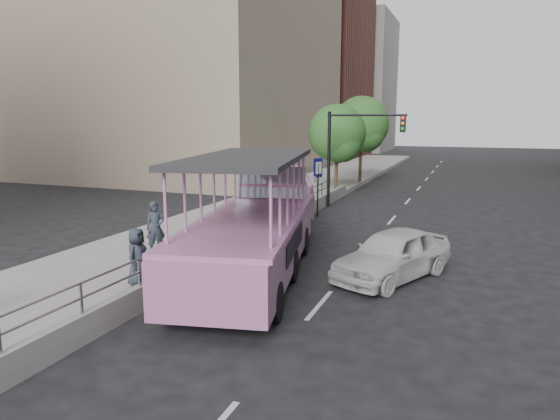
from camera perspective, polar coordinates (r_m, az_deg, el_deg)
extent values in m
plane|color=black|center=(15.38, 3.12, -7.79)|extent=(160.00, 160.00, 0.00)
cube|color=#9A9A95|center=(26.43, -1.94, 0.23)|extent=(5.50, 80.00, 0.30)
cube|color=gray|center=(18.16, -4.27, -3.40)|extent=(0.24, 30.00, 0.36)
cylinder|color=#A2A1A6|center=(11.63, -21.78, -9.35)|extent=(0.07, 0.07, 0.70)
cylinder|color=#A2A1A6|center=(13.07, -15.78, -6.83)|extent=(0.07, 0.07, 0.70)
cylinder|color=#A2A1A6|center=(14.64, -11.07, -4.79)|extent=(0.07, 0.07, 0.70)
cylinder|color=#A2A1A6|center=(16.31, -7.32, -3.12)|extent=(0.07, 0.07, 0.70)
cylinder|color=#A2A1A6|center=(18.05, -4.29, -1.76)|extent=(0.07, 0.07, 0.70)
cylinder|color=#A2A1A6|center=(19.83, -1.80, -0.64)|extent=(0.07, 0.07, 0.70)
cylinder|color=#A2A1A6|center=(21.65, 0.27, 0.30)|extent=(0.07, 0.07, 0.70)
cylinder|color=#A2A1A6|center=(23.51, 2.02, 1.09)|extent=(0.07, 0.07, 0.70)
cylinder|color=#A2A1A6|center=(25.38, 3.52, 1.76)|extent=(0.07, 0.07, 0.70)
cylinder|color=#A2A1A6|center=(27.27, 4.81, 2.34)|extent=(0.07, 0.07, 0.70)
cylinder|color=#A2A1A6|center=(18.05, -4.29, -1.76)|extent=(0.06, 22.00, 0.06)
cylinder|color=#A2A1A6|center=(17.98, -4.31, -0.73)|extent=(0.06, 22.00, 0.06)
cylinder|color=black|center=(12.70, -11.68, -9.64)|extent=(0.58, 1.04, 0.98)
cylinder|color=black|center=(12.09, -0.82, -10.45)|extent=(0.58, 1.04, 0.98)
cylinder|color=black|center=(15.44, -7.70, -5.90)|extent=(0.58, 1.04, 0.98)
cylinder|color=black|center=(14.95, 1.18, -6.35)|extent=(0.58, 1.04, 0.98)
cylinder|color=black|center=(18.28, -4.97, -3.29)|extent=(0.58, 1.04, 0.98)
cylinder|color=black|center=(17.86, 2.52, -3.58)|extent=(0.58, 1.04, 0.98)
cube|color=#BF79A6|center=(15.19, -3.18, -3.65)|extent=(4.56, 9.30, 1.36)
cube|color=#BF79A6|center=(20.16, -0.07, 0.64)|extent=(3.10, 2.83, 1.70)
cylinder|color=#BF79A6|center=(21.01, 0.32, 1.93)|extent=(2.66, 1.29, 2.56)
cube|color=#A56095|center=(10.90, -8.36, -9.42)|extent=(2.74, 0.95, 1.36)
cube|color=#A56095|center=(15.03, -3.21, -0.89)|extent=(4.76, 9.65, 0.13)
cube|color=#252628|center=(14.36, -3.65, 5.95)|extent=(4.35, 7.63, 0.15)
cube|color=#8F99A9|center=(18.14, -1.02, 3.18)|extent=(2.49, 0.75, 1.14)
cube|color=#BF79A6|center=(18.66, -0.76, 2.37)|extent=(2.57, 1.57, 0.54)
imported|color=beige|center=(15.49, 12.78, -4.94)|extent=(3.53, 4.85, 1.54)
imported|color=#29313D|center=(17.24, -14.02, -2.00)|extent=(0.76, 0.77, 1.78)
imported|color=#29313D|center=(14.18, -16.04, -5.13)|extent=(0.60, 0.84, 1.60)
cylinder|color=black|center=(24.70, 4.33, 2.25)|extent=(0.08, 0.08, 2.65)
cube|color=#0D0C59|center=(24.57, 4.37, 4.82)|extent=(0.27, 0.61, 0.95)
cube|color=beige|center=(24.56, 4.44, 4.82)|extent=(0.17, 0.40, 0.58)
cylinder|color=black|center=(27.52, 5.60, 5.73)|extent=(0.18, 0.18, 5.20)
cylinder|color=black|center=(26.96, 9.85, 10.64)|extent=(4.20, 0.12, 0.12)
cube|color=black|center=(26.64, 13.88, 9.53)|extent=(0.28, 0.22, 0.85)
sphere|color=red|center=(26.51, 13.87, 10.18)|extent=(0.16, 0.16, 0.16)
cylinder|color=#352618|center=(31.11, 6.43, 4.28)|extent=(0.22, 0.22, 3.08)
sphere|color=#275421|center=(30.95, 6.52, 8.74)|extent=(3.52, 3.52, 3.52)
sphere|color=#275421|center=(30.58, 7.09, 7.67)|extent=(2.42, 2.42, 2.42)
cylinder|color=#352618|center=(36.85, 9.16, 5.45)|extent=(0.22, 0.22, 3.47)
sphere|color=#275421|center=(36.73, 9.29, 9.69)|extent=(3.97, 3.97, 3.97)
sphere|color=#275421|center=(36.36, 9.78, 8.70)|extent=(2.73, 2.73, 2.73)
cube|color=brown|center=(66.39, 1.36, 17.42)|extent=(18.00, 16.00, 26.00)
cube|color=gray|center=(80.73, 6.72, 13.95)|extent=(16.00, 14.00, 20.00)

